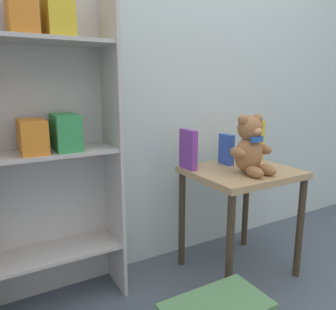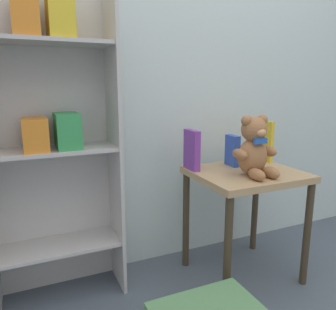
{
  "view_description": "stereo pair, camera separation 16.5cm",
  "coord_description": "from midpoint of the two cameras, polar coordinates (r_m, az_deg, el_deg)",
  "views": [
    {
      "loc": [
        -1.11,
        -0.49,
        1.1
      ],
      "look_at": [
        -0.31,
        0.91,
        0.75
      ],
      "focal_mm": 35.0,
      "sensor_mm": 36.0,
      "label": 1
    },
    {
      "loc": [
        -0.96,
        -0.56,
        1.1
      ],
      "look_at": [
        -0.31,
        0.91,
        0.75
      ],
      "focal_mm": 35.0,
      "sensor_mm": 36.0,
      "label": 2
    }
  ],
  "objects": [
    {
      "name": "book_standing_yellow",
      "position": [
        2.15,
        18.76,
        2.26
      ],
      "size": [
        0.02,
        0.13,
        0.25
      ],
      "primitive_type": "cube",
      "rotation": [
        0.0,
        0.0,
        -0.02
      ],
      "color": "gold",
      "rests_on": "display_table"
    },
    {
      "name": "book_standing_purple",
      "position": [
        1.84,
        6.74,
        0.86
      ],
      "size": [
        0.04,
        0.14,
        0.22
      ],
      "primitive_type": "cube",
      "rotation": [
        0.0,
        0.0,
        0.0
      ],
      "color": "purple",
      "rests_on": "display_table"
    },
    {
      "name": "book_standing_blue",
      "position": [
        1.97,
        13.52,
        0.72
      ],
      "size": [
        0.04,
        0.11,
        0.18
      ],
      "primitive_type": "cube",
      "rotation": [
        0.0,
        0.0,
        -0.04
      ],
      "color": "#2D51B7",
      "rests_on": "display_table"
    },
    {
      "name": "wall_back",
      "position": [
        2.08,
        6.14,
        16.21
      ],
      "size": [
        4.8,
        0.06,
        2.5
      ],
      "color": "silver",
      "rests_on": "ground_plane"
    },
    {
      "name": "teddy_bear",
      "position": [
        1.79,
        17.39,
        1.1
      ],
      "size": [
        0.24,
        0.22,
        0.32
      ],
      "color": "#99663D",
      "rests_on": "display_table"
    },
    {
      "name": "display_table",
      "position": [
        1.92,
        15.78,
        -5.7
      ],
      "size": [
        0.58,
        0.5,
        0.63
      ],
      "color": "tan",
      "rests_on": "ground_plane"
    },
    {
      "name": "bookshelf_side",
      "position": [
        1.68,
        -17.14,
        4.36
      ],
      "size": [
        0.63,
        0.27,
        1.58
      ],
      "color": "#BCB7B2",
      "rests_on": "ground_plane"
    }
  ]
}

